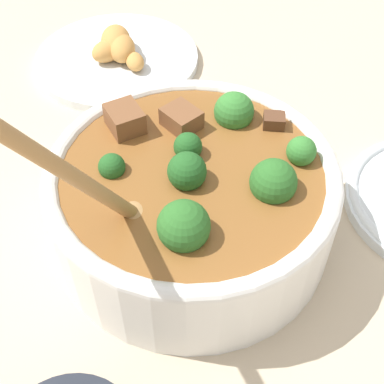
# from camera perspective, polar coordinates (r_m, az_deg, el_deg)

# --- Properties ---
(ground_plane) EXTENTS (4.00, 4.00, 0.00)m
(ground_plane) POSITION_cam_1_polar(r_m,az_deg,el_deg) (0.53, -0.00, -4.27)
(ground_plane) COLOR #C6B293
(stew_bowl) EXTENTS (0.26, 0.29, 0.28)m
(stew_bowl) POSITION_cam_1_polar(r_m,az_deg,el_deg) (0.49, 0.03, -0.38)
(stew_bowl) COLOR white
(stew_bowl) RESTS_ON ground_plane
(food_plate) EXTENTS (0.22, 0.22, 0.05)m
(food_plate) POSITION_cam_1_polar(r_m,az_deg,el_deg) (0.75, -8.01, 14.18)
(food_plate) COLOR white
(food_plate) RESTS_ON ground_plane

